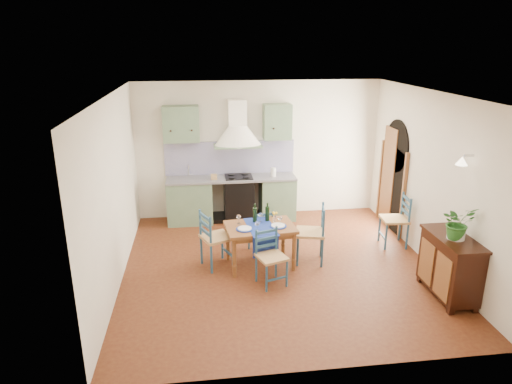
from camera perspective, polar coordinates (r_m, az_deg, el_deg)
The scene contains 13 objects.
floor at distance 7.62m, azimuth 2.84°, elevation -9.33°, with size 5.00×5.00×0.00m, color #43180E.
back_wall at distance 9.30m, azimuth -2.37°, elevation 2.84°, with size 5.00×0.96×2.80m.
right_wall at distance 8.15m, azimuth 20.18°, elevation 1.56°, with size 0.26×5.00×2.80m.
left_wall at distance 7.08m, azimuth -17.30°, elevation -0.06°, with size 0.04×5.00×2.80m, color beige.
ceiling at distance 6.78m, azimuth 3.22°, elevation 12.14°, with size 5.00×5.00×0.01m, color silver.
dining_table at distance 7.40m, azimuth 0.56°, elevation -4.84°, with size 1.16×0.89×1.02m.
chair_near at distance 6.94m, azimuth 1.84°, elevation -8.10°, with size 0.51×0.51×0.86m.
chair_far at distance 7.93m, azimuth 0.65°, elevation -4.80°, with size 0.45×0.45×0.81m.
chair_left at distance 7.45m, azimuth -5.18°, elevation -5.77°, with size 0.59×0.59×0.97m.
chair_right at distance 7.64m, azimuth 7.06°, elevation -5.11°, with size 0.56×0.56×0.99m.
chair_spare at distance 8.56m, azimuth 17.12°, elevation -3.33°, with size 0.48×0.48×0.95m.
sideboard at distance 7.14m, azimuth 23.05°, elevation -8.33°, with size 0.50×1.05×0.94m.
potted_plant at distance 6.84m, azimuth 23.91°, elevation -3.51°, with size 0.43×0.37×0.48m, color #256021.
Camera 1 is at (-1.23, -6.63, 3.54)m, focal length 32.00 mm.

